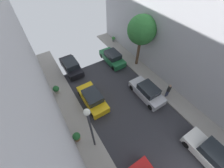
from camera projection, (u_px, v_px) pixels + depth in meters
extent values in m
cylinder|color=black|center=(147.00, 165.00, 11.07)|extent=(0.22, 0.64, 0.64)
cube|color=gold|center=(93.00, 99.00, 14.97)|extent=(1.76, 4.20, 0.76)
cube|color=#1E2328|center=(92.00, 96.00, 14.37)|extent=(1.56, 2.10, 0.64)
cylinder|color=black|center=(80.00, 94.00, 15.74)|extent=(0.22, 0.64, 0.64)
cylinder|color=black|center=(93.00, 88.00, 16.29)|extent=(0.22, 0.64, 0.64)
cylinder|color=black|center=(93.00, 115.00, 13.99)|extent=(0.22, 0.64, 0.64)
cylinder|color=black|center=(107.00, 108.00, 14.54)|extent=(0.22, 0.64, 0.64)
cube|color=black|center=(71.00, 67.00, 18.35)|extent=(1.76, 4.20, 0.76)
cube|color=#1E2328|center=(71.00, 63.00, 17.75)|extent=(1.56, 2.10, 0.64)
cylinder|color=black|center=(62.00, 64.00, 19.12)|extent=(0.22, 0.64, 0.64)
cylinder|color=black|center=(73.00, 60.00, 19.68)|extent=(0.22, 0.64, 0.64)
cylinder|color=black|center=(70.00, 78.00, 17.37)|extent=(0.22, 0.64, 0.64)
cylinder|color=black|center=(82.00, 73.00, 17.93)|extent=(0.22, 0.64, 0.64)
cube|color=white|center=(210.00, 155.00, 11.34)|extent=(1.76, 4.20, 0.76)
cube|color=#1E2328|center=(216.00, 154.00, 10.73)|extent=(1.56, 2.10, 0.64)
cylinder|color=black|center=(186.00, 144.00, 12.11)|extent=(0.22, 0.64, 0.64)
cylinder|color=black|center=(198.00, 135.00, 12.66)|extent=(0.22, 0.64, 0.64)
cube|color=silver|center=(147.00, 92.00, 15.57)|extent=(1.76, 4.20, 0.76)
cube|color=#1E2328|center=(149.00, 89.00, 14.97)|extent=(1.56, 2.10, 0.64)
cylinder|color=black|center=(132.00, 88.00, 16.34)|extent=(0.22, 0.64, 0.64)
cylinder|color=black|center=(142.00, 82.00, 16.90)|extent=(0.22, 0.64, 0.64)
cylinder|color=black|center=(151.00, 107.00, 14.59)|extent=(0.22, 0.64, 0.64)
cylinder|color=black|center=(162.00, 100.00, 15.14)|extent=(0.22, 0.64, 0.64)
cube|color=#1E6638|center=(112.00, 58.00, 19.54)|extent=(1.76, 4.20, 0.76)
cube|color=#1E2328|center=(113.00, 55.00, 18.94)|extent=(1.56, 2.10, 0.64)
cylinder|color=black|center=(102.00, 56.00, 20.31)|extent=(0.22, 0.64, 0.64)
cylinder|color=black|center=(111.00, 52.00, 20.87)|extent=(0.22, 0.64, 0.64)
cylinder|color=black|center=(113.00, 68.00, 18.56)|extent=(0.22, 0.64, 0.64)
cylinder|color=black|center=(123.00, 64.00, 19.12)|extent=(0.22, 0.64, 0.64)
cylinder|color=#2D334C|center=(166.00, 94.00, 15.45)|extent=(0.18, 0.18, 0.82)
cylinder|color=#2D334C|center=(168.00, 93.00, 15.53)|extent=(0.18, 0.18, 0.82)
cylinder|color=#262626|center=(169.00, 89.00, 14.94)|extent=(0.36, 0.36, 0.64)
sphere|color=tan|center=(170.00, 86.00, 14.60)|extent=(0.24, 0.24, 0.24)
cylinder|color=brown|center=(138.00, 52.00, 18.14)|extent=(0.36, 0.36, 3.56)
sphere|color=#2D7233|center=(142.00, 30.00, 15.89)|extent=(3.30, 3.30, 3.30)
cylinder|color=#B2A899|center=(57.00, 91.00, 15.92)|extent=(0.51, 0.51, 0.40)
sphere|color=#23602D|center=(56.00, 89.00, 15.57)|extent=(0.67, 0.67, 0.67)
cylinder|color=slate|center=(113.00, 40.00, 23.06)|extent=(0.38, 0.38, 0.32)
sphere|color=#38843D|center=(114.00, 38.00, 22.79)|extent=(0.52, 0.52, 0.52)
cylinder|color=brown|center=(77.00, 138.00, 12.46)|extent=(0.50, 0.50, 0.32)
sphere|color=#23602D|center=(76.00, 136.00, 12.14)|extent=(0.67, 0.67, 0.67)
cylinder|color=#333338|center=(92.00, 132.00, 10.41)|extent=(0.16, 0.16, 5.05)
sphere|color=white|center=(87.00, 112.00, 8.36)|extent=(0.44, 0.44, 0.44)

